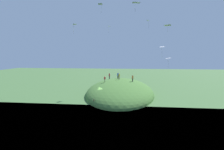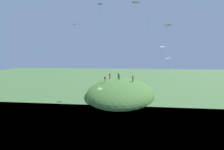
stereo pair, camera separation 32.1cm
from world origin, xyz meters
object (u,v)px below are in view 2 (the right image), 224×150
at_px(kite_4, 100,5).
at_px(kite_6, 136,3).
at_px(kite_0, 168,25).
at_px(person_watching_kites, 133,78).
at_px(person_near_shore, 110,75).
at_px(kite_2, 148,21).
at_px(person_walking_path, 118,75).
at_px(mooring_post, 94,102).
at_px(kite_1, 162,48).
at_px(kite_3, 74,25).
at_px(kite_5, 168,59).
at_px(person_with_child, 105,78).
at_px(kite_7, 109,27).
at_px(person_on_hilltop, 119,76).

height_order(kite_4, kite_6, kite_4).
bearing_deg(kite_4, kite_0, -80.08).
distance_m(person_watching_kites, person_near_shore, 9.11).
bearing_deg(kite_2, person_walking_path, 27.65).
bearing_deg(mooring_post, person_watching_kites, -35.64).
relative_size(kite_1, kite_3, 1.11).
bearing_deg(kite_5, kite_1, 2.89).
xyz_separation_m(kite_0, kite_1, (2.98, 0.19, -3.79)).
bearing_deg(kite_3, kite_0, -97.17).
relative_size(kite_1, kite_6, 1.58).
xyz_separation_m(person_near_shore, kite_4, (-18.72, -0.57, 14.66)).
height_order(person_walking_path, kite_0, kite_0).
height_order(person_near_shore, person_with_child, person_near_shore).
height_order(person_watching_kites, kite_1, kite_1).
relative_size(kite_0, kite_5, 0.71).
bearing_deg(mooring_post, kite_1, -75.38).
relative_size(person_walking_path, kite_4, 1.02).
bearing_deg(kite_4, person_watching_kites, -26.14).
distance_m(kite_0, kite_7, 18.68).
xyz_separation_m(kite_5, kite_7, (15.24, 12.32, 8.41)).
bearing_deg(kite_1, kite_4, 113.37).
bearing_deg(person_near_shore, kite_4, -43.79).
height_order(kite_5, mooring_post, kite_5).
xyz_separation_m(kite_2, kite_5, (-3.67, -3.25, -7.26)).
xyz_separation_m(person_with_child, kite_7, (4.13, -0.62, 13.79)).
distance_m(person_on_hilltop, person_near_shore, 5.24).
relative_size(person_on_hilltop, kite_4, 0.98).
height_order(kite_0, kite_7, kite_7).
bearing_deg(kite_2, person_on_hilltop, 30.82).
xyz_separation_m(person_watching_kites, kite_0, (-10.55, -5.70, 11.13)).
bearing_deg(kite_3, kite_4, -125.16).
relative_size(kite_6, kite_7, 0.83).
height_order(person_on_hilltop, kite_1, kite_1).
bearing_deg(person_walking_path, kite_5, -97.88).
distance_m(person_with_child, kite_4, 18.80).
distance_m(person_on_hilltop, kite_5, 17.45).
bearing_deg(kite_3, kite_1, -87.76).
distance_m(kite_1, kite_3, 18.48).
bearing_deg(person_watching_kites, person_with_child, -162.71).
bearing_deg(kite_4, person_on_hilltop, -10.04).
xyz_separation_m(person_on_hilltop, kite_2, (-10.22, -6.10, 12.19)).
height_order(person_watching_kites, kite_6, kite_6).
height_order(kite_1, kite_2, kite_2).
height_order(kite_2, kite_6, kite_6).
xyz_separation_m(person_walking_path, kite_7, (-0.91, 2.52, 13.42)).
distance_m(kite_2, kite_6, 7.44).
distance_m(person_walking_path, kite_7, 13.69).
bearing_deg(kite_1, kite_2, 103.20).
bearing_deg(person_near_shore, person_walking_path, 9.67).
distance_m(kite_4, kite_5, 15.10).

